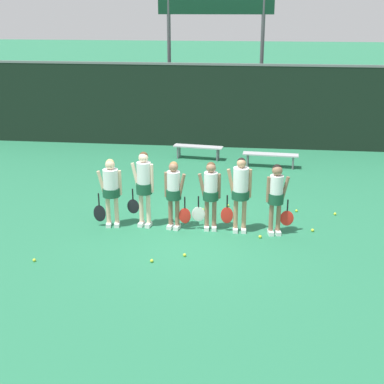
% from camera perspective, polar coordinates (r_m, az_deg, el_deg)
% --- Properties ---
extents(ground_plane, '(140.00, 140.00, 0.00)m').
position_cam_1_polar(ground_plane, '(12.41, 0.19, -3.89)').
color(ground_plane, '#26724C').
extents(fence_windscreen, '(60.00, 0.08, 2.99)m').
position_cam_1_polar(fence_windscreen, '(19.30, 2.88, 9.18)').
color(fence_windscreen, black).
rests_on(fence_windscreen, ground_plane).
extents(scoreboard, '(4.31, 0.15, 6.33)m').
position_cam_1_polar(scoreboard, '(20.90, 2.55, 19.56)').
color(scoreboard, '#515156').
rests_on(scoreboard, ground_plane).
extents(bench_courtside, '(1.77, 0.48, 0.44)m').
position_cam_1_polar(bench_courtside, '(17.18, 8.37, 3.86)').
color(bench_courtside, '#B2B2B7').
rests_on(bench_courtside, ground_plane).
extents(bench_far, '(1.68, 0.56, 0.45)m').
position_cam_1_polar(bench_far, '(17.93, 0.66, 4.73)').
color(bench_far, '#B2B2B7').
rests_on(bench_far, ground_plane).
extents(player_0, '(0.68, 0.40, 1.62)m').
position_cam_1_polar(player_0, '(12.35, -8.66, 0.53)').
color(player_0, beige).
rests_on(player_0, ground_plane).
extents(player_1, '(0.65, 0.37, 1.78)m').
position_cam_1_polar(player_1, '(12.23, -5.16, 1.00)').
color(player_1, beige).
rests_on(player_1, ground_plane).
extents(player_2, '(0.61, 0.35, 1.60)m').
position_cam_1_polar(player_2, '(12.09, -1.94, 0.20)').
color(player_2, '#8C664C').
rests_on(player_2, ground_plane).
extents(player_3, '(0.65, 0.36, 1.60)m').
position_cam_1_polar(player_3, '(12.03, 1.98, 0.16)').
color(player_3, '#8C664C').
rests_on(player_3, ground_plane).
extents(player_4, '(0.67, 0.40, 1.74)m').
position_cam_1_polar(player_4, '(11.93, 5.18, 0.37)').
color(player_4, tan).
rests_on(player_4, ground_plane).
extents(player_5, '(0.64, 0.35, 1.63)m').
position_cam_1_polar(player_5, '(11.91, 8.99, -0.16)').
color(player_5, '#8C664C').
rests_on(player_5, ground_plane).
extents(tennis_ball_0, '(0.07, 0.07, 0.07)m').
position_cam_1_polar(tennis_ball_0, '(13.42, 1.18, -1.90)').
color(tennis_ball_0, '#CCE033').
rests_on(tennis_ball_0, ground_plane).
extents(tennis_ball_1, '(0.07, 0.07, 0.07)m').
position_cam_1_polar(tennis_ball_1, '(11.30, -16.48, -6.98)').
color(tennis_ball_1, '#CCE033').
rests_on(tennis_ball_1, ground_plane).
extents(tennis_ball_2, '(0.07, 0.07, 0.07)m').
position_cam_1_polar(tennis_ball_2, '(13.73, 3.85, -1.44)').
color(tennis_ball_2, '#CCE033').
rests_on(tennis_ball_2, ground_plane).
extents(tennis_ball_3, '(0.06, 0.06, 0.06)m').
position_cam_1_polar(tennis_ball_3, '(13.61, 11.08, -1.97)').
color(tennis_ball_3, '#CCE033').
rests_on(tennis_ball_3, ground_plane).
extents(tennis_ball_4, '(0.07, 0.07, 0.07)m').
position_cam_1_polar(tennis_ball_4, '(11.06, -0.80, -6.73)').
color(tennis_ball_4, '#CCE033').
rests_on(tennis_ball_4, ground_plane).
extents(tennis_ball_5, '(0.07, 0.07, 0.07)m').
position_cam_1_polar(tennis_ball_5, '(11.98, 7.27, -4.75)').
color(tennis_ball_5, '#CCE033').
rests_on(tennis_ball_5, ground_plane).
extents(tennis_ball_6, '(0.07, 0.07, 0.07)m').
position_cam_1_polar(tennis_ball_6, '(13.36, -2.24, -2.02)').
color(tennis_ball_6, '#CCE033').
rests_on(tennis_ball_6, ground_plane).
extents(tennis_ball_7, '(0.07, 0.07, 0.07)m').
position_cam_1_polar(tennis_ball_7, '(13.62, 15.01, -2.26)').
color(tennis_ball_7, '#CCE033').
rests_on(tennis_ball_7, ground_plane).
extents(tennis_ball_8, '(0.07, 0.07, 0.07)m').
position_cam_1_polar(tennis_ball_8, '(12.52, 12.74, -4.00)').
color(tennis_ball_8, '#CCE033').
rests_on(tennis_ball_8, ground_plane).
extents(tennis_ball_9, '(0.07, 0.07, 0.07)m').
position_cam_1_polar(tennis_ball_9, '(10.84, -4.32, -7.32)').
color(tennis_ball_9, '#CCE033').
rests_on(tennis_ball_9, ground_plane).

